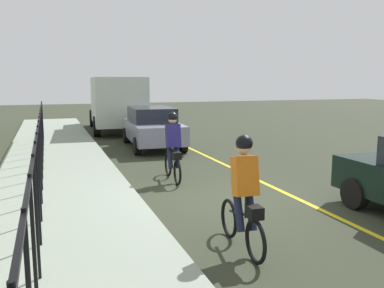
{
  "coord_description": "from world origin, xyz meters",
  "views": [
    {
      "loc": [
        -8.18,
        3.61,
        2.63
      ],
      "look_at": [
        1.73,
        0.11,
        1.0
      ],
      "focal_mm": 38.44,
      "sensor_mm": 36.0,
      "label": 1
    }
  ],
  "objects": [
    {
      "name": "iron_fence",
      "position": [
        1.0,
        3.8,
        1.25
      ],
      "size": [
        19.14,
        0.04,
        1.6
      ],
      "color": "black",
      "rests_on": "sidewalk"
    },
    {
      "name": "cyclist_follow",
      "position": [
        -2.72,
        0.84,
        0.91
      ],
      "size": [
        1.71,
        0.38,
        1.83
      ],
      "rotation": [
        0.0,
        0.0,
        -0.06
      ],
      "color": "black",
      "rests_on": "ground"
    },
    {
      "name": "parked_sedan_rear",
      "position": [
        7.55,
        -0.28,
        0.82
      ],
      "size": [
        4.49,
        2.11,
        1.58
      ],
      "rotation": [
        0.0,
        0.0,
        3.09
      ],
      "color": "gray",
      "rests_on": "ground"
    },
    {
      "name": "lane_line_centre",
      "position": [
        0.0,
        -1.6,
        0.0
      ],
      "size": [
        36.0,
        0.12,
        0.01
      ],
      "primitive_type": "cube",
      "color": "yellow",
      "rests_on": "ground"
    },
    {
      "name": "ground_plane",
      "position": [
        0.0,
        0.0,
        0.0
      ],
      "size": [
        80.0,
        80.0,
        0.0
      ],
      "primitive_type": "plane",
      "color": "#2F3425"
    },
    {
      "name": "box_truck_background",
      "position": [
        13.31,
        0.19,
        1.55
      ],
      "size": [
        6.84,
        2.85,
        2.78
      ],
      "rotation": [
        0.0,
        0.0,
        -0.06
      ],
      "color": "#B6C3B7",
      "rests_on": "ground"
    },
    {
      "name": "cyclist_lead",
      "position": [
        1.95,
        0.55,
        0.91
      ],
      "size": [
        1.71,
        0.38,
        1.83
      ],
      "rotation": [
        0.0,
        0.0,
        -0.06
      ],
      "color": "black",
      "rests_on": "ground"
    },
    {
      "name": "sidewalk",
      "position": [
        0.0,
        3.4,
        0.07
      ],
      "size": [
        40.0,
        3.2,
        0.15
      ],
      "primitive_type": "cube",
      "color": "gray",
      "rests_on": "ground"
    }
  ]
}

